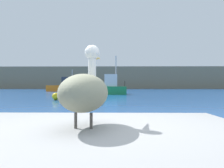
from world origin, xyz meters
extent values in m
cube|color=#7F755B|center=(0.00, 80.07, 3.77)|extent=(140.00, 17.72, 7.55)
cube|color=gray|center=(-0.33, -0.15, 0.33)|extent=(3.44, 2.46, 0.67)
ellipsoid|color=gray|center=(-0.33, -0.15, 1.02)|extent=(0.57, 0.96, 0.39)
cylinder|color=white|center=(-0.29, 0.17, 1.25)|extent=(0.09, 0.09, 0.35)
sphere|color=white|center=(-0.29, 0.17, 1.48)|extent=(0.17, 0.17, 0.17)
cone|color=gold|center=(-0.25, 0.46, 1.45)|extent=(0.11, 0.42, 0.10)
cylinder|color=#4C4742|center=(-0.42, -0.19, 0.75)|extent=(0.03, 0.03, 0.16)
cylinder|color=#4C4742|center=(-0.26, -0.21, 0.75)|extent=(0.03, 0.03, 0.16)
cube|color=#1E8C4C|center=(-1.82, 25.16, 0.50)|extent=(6.29, 2.27, 0.99)
cube|color=silver|center=(-0.63, 25.21, 1.75)|extent=(1.63, 1.64, 1.51)
cylinder|color=#B2B2B2|center=(0.04, 25.24, 2.92)|extent=(0.12, 0.12, 3.86)
cylinder|color=#3F382D|center=(1.15, 25.29, 1.34)|extent=(0.10, 0.10, 0.70)
cube|color=orange|center=(-9.73, 38.26, 0.58)|extent=(6.41, 3.42, 1.16)
cube|color=#2D333D|center=(-8.87, 38.02, 1.92)|extent=(1.99, 1.92, 1.52)
cylinder|color=#B2B2B2|center=(-7.96, 37.77, 2.60)|extent=(0.12, 0.12, 2.90)
cylinder|color=#3F382D|center=(-6.89, 37.48, 1.51)|extent=(0.10, 0.10, 0.70)
sphere|color=yellow|center=(-4.53, 14.18, 0.28)|extent=(0.55, 0.55, 0.55)
camera|label=1|loc=(-0.02, -2.36, 1.09)|focal=35.35mm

